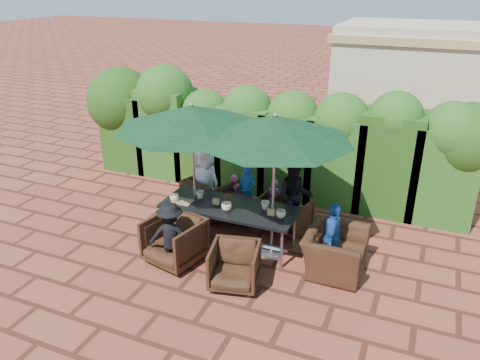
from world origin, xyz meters
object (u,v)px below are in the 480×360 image
at_px(chair_end_right, 335,245).
at_px(umbrella_left, 192,117).
at_px(dining_table, 229,210).
at_px(chair_near_right, 234,264).
at_px(chair_near_left, 174,239).
at_px(umbrella_right, 275,128).
at_px(chair_far_right, 290,213).
at_px(chair_far_mid, 248,203).
at_px(chair_far_left, 210,195).

bearing_deg(chair_end_right, umbrella_left, 87.18).
relative_size(dining_table, chair_near_right, 3.16).
xyz_separation_m(dining_table, chair_end_right, (1.85, -0.07, -0.22)).
bearing_deg(chair_near_left, umbrella_right, 44.77).
xyz_separation_m(umbrella_right, chair_end_right, (1.09, -0.09, -1.76)).
distance_m(umbrella_left, chair_far_right, 2.53).
xyz_separation_m(umbrella_right, chair_near_right, (-0.22, -1.07, -1.84)).
distance_m(chair_near_right, chair_end_right, 1.64).
relative_size(umbrella_left, chair_far_right, 3.61).
bearing_deg(chair_end_right, chair_far_right, 47.98).
bearing_deg(umbrella_right, dining_table, -178.31).
height_order(chair_far_right, chair_end_right, chair_end_right).
distance_m(chair_far_mid, chair_near_left, 1.89).
relative_size(chair_near_right, chair_end_right, 0.71).
distance_m(chair_far_mid, chair_far_right, 0.87).
relative_size(chair_far_left, chair_end_right, 0.82).
bearing_deg(umbrella_left, chair_far_right, 28.27).
bearing_deg(umbrella_right, chair_far_left, 151.46).
height_order(umbrella_right, chair_far_left, umbrella_right).
relative_size(chair_far_mid, chair_end_right, 0.67).
relative_size(umbrella_right, chair_end_right, 2.37).
xyz_separation_m(umbrella_right, chair_far_right, (0.05, 0.85, -1.86)).
height_order(chair_far_left, chair_end_right, chair_end_right).
relative_size(dining_table, chair_far_right, 3.30).
distance_m(dining_table, chair_near_right, 1.22).
xyz_separation_m(umbrella_left, chair_near_right, (1.24, -1.12, -1.84)).
bearing_deg(chair_far_left, umbrella_right, 170.10).
distance_m(dining_table, chair_far_right, 1.24).
height_order(chair_far_mid, chair_near_right, chair_near_right).
bearing_deg(umbrella_left, umbrella_right, -1.75).
relative_size(dining_table, chair_far_mid, 3.32).
height_order(chair_far_left, chair_far_mid, chair_far_left).
height_order(umbrella_right, chair_end_right, umbrella_right).
xyz_separation_m(dining_table, chair_far_left, (-0.81, 0.88, -0.25)).
bearing_deg(umbrella_right, chair_end_right, -4.72).
bearing_deg(umbrella_right, chair_far_mid, 131.00).
height_order(dining_table, umbrella_left, umbrella_left).
bearing_deg(dining_table, chair_near_left, -126.36).
relative_size(umbrella_right, chair_far_left, 2.88).
relative_size(umbrella_left, chair_end_right, 2.45).
bearing_deg(chair_near_left, chair_end_right, 30.24).
bearing_deg(chair_near_right, chair_end_right, 24.35).
distance_m(dining_table, chair_end_right, 1.87).
bearing_deg(chair_near_right, umbrella_left, 125.41).
xyz_separation_m(dining_table, umbrella_right, (0.77, 0.02, 1.54)).
distance_m(chair_far_mid, chair_end_right, 2.17).
relative_size(chair_far_mid, chair_near_right, 0.95).
bearing_deg(chair_end_right, umbrella_right, 85.48).
xyz_separation_m(chair_far_right, chair_near_left, (-1.43, -1.71, 0.07)).
height_order(umbrella_left, chair_far_left, umbrella_left).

